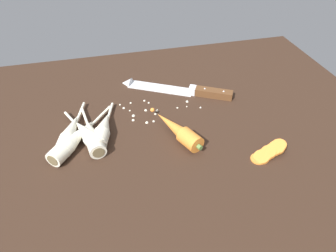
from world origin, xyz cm
name	(u,v)px	position (x,y,z in cm)	size (l,w,h in cm)	color
ground_plane	(166,132)	(0.00, 0.00, -2.00)	(120.00, 90.00, 4.00)	#332116
chefs_knife	(174,89)	(6.26, 16.12, 0.65)	(32.02, 19.72, 4.18)	silver
whole_carrot	(178,130)	(1.90, -4.98, 2.10)	(10.26, 18.39, 4.20)	orange
parsnip_front	(92,136)	(-19.06, -1.78, 1.98)	(5.95, 20.26, 4.00)	silver
parsnip_mid_left	(70,133)	(-24.35, 0.59, 1.98)	(7.82, 20.78, 4.00)	silver
parsnip_mid_right	(103,128)	(-16.16, 0.43, 1.98)	(7.24, 17.76, 4.00)	silver
parsnip_back	(87,134)	(-20.26, -0.91, 1.98)	(10.24, 18.33, 4.00)	silver
parsnip_outer	(74,140)	(-23.49, -2.13, 1.98)	(16.43, 20.42, 4.00)	silver
carrot_slice_stack	(269,152)	(20.84, -16.60, 1.07)	(9.46, 5.20, 3.36)	orange
mince_crumbs	(149,110)	(-3.16, 7.28, 0.37)	(22.64, 11.03, 0.89)	silver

